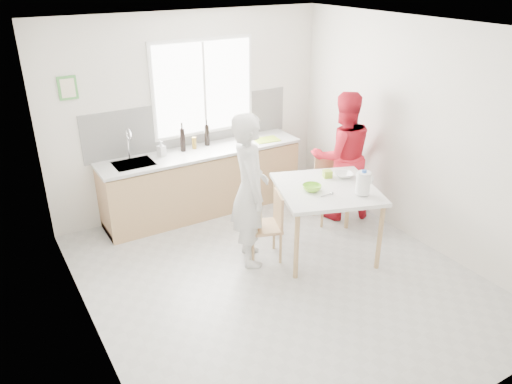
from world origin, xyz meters
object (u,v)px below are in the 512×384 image
Objects in this scene: bowl_green at (312,188)px; bowl_white at (344,175)px; dining_table at (326,194)px; chair_left at (269,223)px; chair_far at (330,185)px; wine_bottle_b at (207,135)px; person_red at (342,156)px; milk_jug at (364,183)px; wine_bottle_a at (183,140)px; person_white at (250,190)px.

bowl_white is (0.57, 0.12, -0.01)m from bowl_green.
chair_left is at bearing 160.81° from dining_table.
wine_bottle_b is at bearing 154.47° from chair_far.
milk_jug is (-0.56, -1.03, 0.13)m from person_red.
person_red reaches higher than milk_jug.
wine_bottle_a is (-1.38, 1.69, 0.19)m from bowl_white.
chair_far is (0.60, 0.66, -0.28)m from dining_table.
person_red is (1.64, 0.36, -0.02)m from person_white.
dining_table is at bearing -90.00° from person_white.
chair_left is at bearing 36.19° from person_red.
chair_left is 1.19m from milk_jug.
person_red is (0.17, 0.00, 0.39)m from chair_far.
dining_table is 0.93m from chair_far.
bowl_green is at bearing -122.37° from chair_far.
wine_bottle_b is at bearing 103.02° from bowl_green.
person_white reaches higher than chair_far.
chair_left is 1.76m from wine_bottle_b.
bowl_green is 0.98× the size of bowl_white.
bowl_white is (0.37, 0.14, 0.12)m from dining_table.
chair_far reaches higher than dining_table.
person_white is (-0.22, 0.08, 0.45)m from chair_left.
wine_bottle_b is at bearing -161.27° from chair_left.
dining_table is at bearing -60.91° from wine_bottle_a.
wine_bottle_a is at bearing 24.88° from person_white.
person_red is at bearing -58.46° from person_white.
wine_bottle_a is 1.07× the size of wine_bottle_b.
person_red is at bearing 52.17° from bowl_white.
person_white reaches higher than person_red.
bowl_white is at bearing 104.21° from chair_left.
bowl_green is 2.00m from wine_bottle_a.
person_white is 6.43× the size of milk_jug.
person_red is at bearing 80.79° from milk_jug.
milk_jug is at bearing -106.58° from bowl_white.
person_white is 1.68m from person_red.
bowl_white is at bearing -78.39° from person_white.
dining_table is 1.59× the size of chair_far.
person_red is 8.07× the size of bowl_green.
milk_jug is at bearing 74.60° from chair_left.
chair_far is 4.10× the size of bowl_green.
person_white is (-1.47, -0.36, 0.41)m from chair_far.
chair_left is 2.77× the size of wine_bottle_b.
chair_left is at bearing -77.02° from wine_bottle_a.
chair_far is at bearing 88.64° from milk_jug.
person_white reaches higher than chair_left.
wine_bottle_a is (-1.62, 1.17, 0.59)m from chair_far.
wine_bottle_b is (-1.24, 1.22, 0.58)m from chair_far.
dining_table is 6.52× the size of bowl_green.
person_white is 8.10× the size of bowl_white.
bowl_white is at bearing 71.36° from person_red.
person_white reaches higher than bowl_white.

